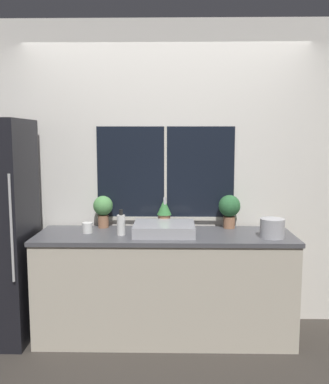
{
  "coord_description": "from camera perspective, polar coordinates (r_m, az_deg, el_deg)",
  "views": [
    {
      "loc": [
        0.06,
        -3.16,
        1.69
      ],
      "look_at": [
        -0.0,
        0.31,
        1.24
      ],
      "focal_mm": 40.0,
      "sensor_mm": 36.0,
      "label": 1
    }
  ],
  "objects": [
    {
      "name": "ground_plane",
      "position": [
        3.58,
        -0.05,
        -20.68
      ],
      "size": [
        14.0,
        14.0,
        0.0
      ],
      "primitive_type": "plane",
      "color": "#38332D"
    },
    {
      "name": "wall_back",
      "position": [
        3.86,
        0.14,
        2.39
      ],
      "size": [
        8.0,
        0.09,
        2.7
      ],
      "color": "silver",
      "rests_on": "ground_plane"
    },
    {
      "name": "counter",
      "position": [
        3.69,
        0.04,
        -12.3
      ],
      "size": [
        2.13,
        0.64,
        0.89
      ],
      "color": "beige",
      "rests_on": "ground_plane"
    },
    {
      "name": "sink",
      "position": [
        3.54,
        -0.05,
        -4.9
      ],
      "size": [
        0.5,
        0.47,
        0.27
      ],
      "color": "#ADADB2",
      "rests_on": "counter"
    },
    {
      "name": "potted_plant_left",
      "position": [
        3.81,
        -8.19,
        -2.14
      ],
      "size": [
        0.17,
        0.17,
        0.28
      ],
      "color": "#9E6B4C",
      "rests_on": "counter"
    },
    {
      "name": "potted_plant_center",
      "position": [
        3.77,
        -0.04,
        -2.68
      ],
      "size": [
        0.13,
        0.13,
        0.26
      ],
      "color": "#9E6B4C",
      "rests_on": "counter"
    },
    {
      "name": "potted_plant_right",
      "position": [
        3.79,
        8.65,
        -2.12
      ],
      "size": [
        0.19,
        0.19,
        0.29
      ],
      "color": "#9E6B4C",
      "rests_on": "counter"
    },
    {
      "name": "soap_bottle",
      "position": [
        3.52,
        -5.81,
        -4.32
      ],
      "size": [
        0.07,
        0.07,
        0.21
      ],
      "color": "white",
      "rests_on": "counter"
    },
    {
      "name": "mug_white",
      "position": [
        3.64,
        -10.24,
        -4.72
      ],
      "size": [
        0.09,
        0.09,
        0.09
      ],
      "color": "white",
      "rests_on": "counter"
    },
    {
      "name": "mug_yellow",
      "position": [
        3.77,
        14.73,
        -4.42
      ],
      "size": [
        0.08,
        0.08,
        0.09
      ],
      "color": "gold",
      "rests_on": "counter"
    },
    {
      "name": "kettle",
      "position": [
        3.52,
        14.18,
        -4.59
      ],
      "size": [
        0.19,
        0.19,
        0.17
      ],
      "color": "#B2B2B7",
      "rests_on": "counter"
    }
  ]
}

